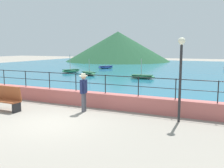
{
  "coord_description": "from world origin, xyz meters",
  "views": [
    {
      "loc": [
        6.22,
        -7.62,
        2.91
      ],
      "look_at": [
        0.96,
        3.7,
        1.1
      ],
      "focal_mm": 40.78,
      "sensor_mm": 36.0,
      "label": 1
    }
  ],
  "objects": [
    {
      "name": "person_walking",
      "position": [
        0.3,
        2.08,
        0.98
      ],
      "size": [
        0.38,
        0.56,
        1.75
      ],
      "color": "#4C4C56",
      "rests_on": "ground"
    },
    {
      "name": "lamp_post",
      "position": [
        4.51,
        2.29,
        2.19
      ],
      "size": [
        0.28,
        0.28,
        3.28
      ],
      "color": "#232326",
      "rests_on": "ground"
    },
    {
      "name": "railing",
      "position": [
        0.0,
        3.2,
        1.32
      ],
      "size": [
        18.44,
        0.04,
        0.9
      ],
      "color": "black",
      "rests_on": "promenade_wall"
    },
    {
      "name": "lake_water",
      "position": [
        0.0,
        25.84,
        0.03
      ],
      "size": [
        64.0,
        44.32,
        0.06
      ],
      "primitive_type": "cube",
      "color": "#236B89",
      "rests_on": "ground"
    },
    {
      "name": "boat_3",
      "position": [
        -10.16,
        16.52,
        0.26
      ],
      "size": [
        1.7,
        2.47,
        2.07
      ],
      "color": "#338C59",
      "rests_on": "lake_water"
    },
    {
      "name": "boat_5",
      "position": [
        -6.85,
        14.87,
        0.26
      ],
      "size": [
        2.41,
        2.04,
        1.65
      ],
      "color": "#338C59",
      "rests_on": "lake_water"
    },
    {
      "name": "hill_main",
      "position": [
        -14.94,
        40.74,
        3.04
      ],
      "size": [
        21.49,
        21.49,
        6.08
      ],
      "primitive_type": "cone",
      "color": "#1E4C2D",
      "rests_on": "ground"
    },
    {
      "name": "boat_6",
      "position": [
        -0.98,
        14.4,
        0.26
      ],
      "size": [
        2.37,
        1.1,
        1.82
      ],
      "color": "#338C59",
      "rests_on": "lake_water"
    },
    {
      "name": "ground_plane",
      "position": [
        0.0,
        0.0,
        0.0
      ],
      "size": [
        120.0,
        120.0,
        0.0
      ],
      "primitive_type": "plane",
      "color": "gray"
    },
    {
      "name": "boat_1",
      "position": [
        -8.99,
        23.1,
        0.26
      ],
      "size": [
        1.92,
        2.44,
        0.36
      ],
      "color": "#2D4C9E",
      "rests_on": "lake_water"
    },
    {
      "name": "promenade_wall",
      "position": [
        0.0,
        3.2,
        0.35
      ],
      "size": [
        20.0,
        0.56,
        0.7
      ],
      "primitive_type": "cube",
      "color": "#BC605B",
      "rests_on": "ground"
    },
    {
      "name": "bench_main",
      "position": [
        -3.17,
        0.79,
        0.56
      ],
      "size": [
        1.71,
        0.59,
        1.13
      ],
      "color": "#9E4C28",
      "rests_on": "ground"
    }
  ]
}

